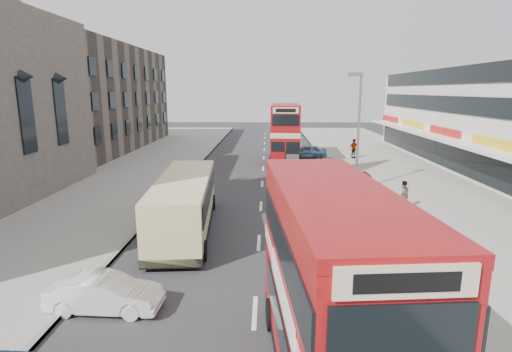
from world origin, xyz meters
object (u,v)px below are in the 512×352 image
(bus_main, at_px, (331,290))
(bus_second, at_px, (286,133))
(car_right_a, at_px, (330,183))
(street_lamp, at_px, (358,123))
(car_left_front, at_px, (105,293))
(car_right_c, at_px, (307,151))
(car_right_b, at_px, (329,170))
(pedestrian_near, at_px, (403,194))
(cyclist, at_px, (330,177))
(coach, at_px, (185,202))
(pedestrian_far, at_px, (354,148))

(bus_main, distance_m, bus_second, 31.41)
(car_right_a, bearing_deg, street_lamp, 116.35)
(street_lamp, bearing_deg, car_left_front, -125.30)
(street_lamp, relative_size, car_right_a, 1.57)
(car_right_c, bearing_deg, car_right_b, 6.58)
(car_left_front, bearing_deg, car_right_b, -24.08)
(pedestrian_near, bearing_deg, car_right_b, -73.72)
(bus_second, relative_size, car_left_front, 2.76)
(bus_main, xyz_separation_m, bus_second, (0.31, 31.41, 0.37))
(street_lamp, distance_m, pedestrian_near, 6.22)
(pedestrian_near, relative_size, cyclist, 0.74)
(car_left_front, bearing_deg, coach, -6.03)
(pedestrian_near, bearing_deg, bus_main, 65.52)
(bus_second, height_order, car_right_c, bus_second)
(bus_second, height_order, cyclist, bus_second)
(coach, bearing_deg, cyclist, 42.63)
(bus_main, relative_size, pedestrian_near, 5.19)
(street_lamp, bearing_deg, pedestrian_far, 78.61)
(pedestrian_near, bearing_deg, coach, 17.50)
(bus_main, height_order, car_right_b, bus_main)
(car_left_front, bearing_deg, car_right_c, -15.17)
(coach, bearing_deg, pedestrian_far, 54.53)
(car_right_b, xyz_separation_m, cyclist, (-0.61, -4.11, 0.29))
(coach, xyz_separation_m, car_right_b, (9.25, 13.49, -0.99))
(bus_main, distance_m, car_right_a, 18.53)
(bus_main, height_order, car_right_c, bus_main)
(car_right_c, relative_size, pedestrian_far, 2.08)
(bus_main, relative_size, bus_second, 0.87)
(car_left_front, distance_m, car_right_b, 23.43)
(car_right_a, xyz_separation_m, pedestrian_near, (3.72, -3.66, 0.23))
(bus_second, distance_m, pedestrian_near, 18.03)
(street_lamp, relative_size, bus_main, 0.94)
(car_right_a, bearing_deg, cyclist, 172.81)
(car_left_front, xyz_separation_m, car_right_a, (9.47, 15.10, 0.16))
(cyclist, bearing_deg, car_right_b, 82.19)
(car_right_b, height_order, pedestrian_near, pedestrian_near)
(car_right_c, xyz_separation_m, pedestrian_near, (3.89, -18.54, 0.28))
(car_right_c, distance_m, cyclist, 13.07)
(street_lamp, bearing_deg, coach, -140.47)
(street_lamp, relative_size, pedestrian_near, 4.88)
(bus_main, relative_size, car_right_a, 1.67)
(car_right_b, relative_size, car_right_c, 0.93)
(car_left_front, xyz_separation_m, pedestrian_far, (14.01, 29.28, 0.54))
(car_left_front, bearing_deg, bus_main, -113.15)
(bus_second, xyz_separation_m, coach, (-5.91, -20.73, -1.34))
(bus_main, bearing_deg, pedestrian_near, -119.27)
(car_left_front, relative_size, car_right_c, 0.88)
(street_lamp, distance_m, car_left_front, 20.05)
(bus_second, distance_m, car_right_c, 3.60)
(bus_main, distance_m, cyclist, 20.36)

